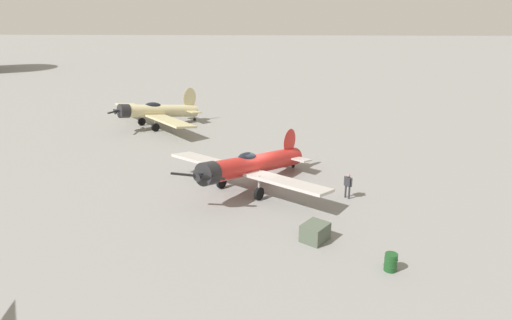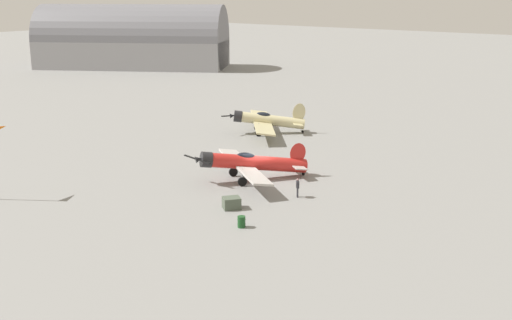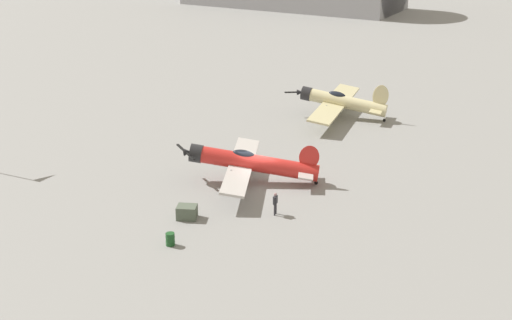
% 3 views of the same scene
% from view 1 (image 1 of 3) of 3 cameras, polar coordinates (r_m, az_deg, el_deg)
% --- Properties ---
extents(ground_plane, '(400.00, 400.00, 0.00)m').
position_cam_1_polar(ground_plane, '(29.32, -0.00, -3.34)').
color(ground_plane, gray).
extents(airplane_foreground, '(9.54, 10.65, 3.16)m').
position_cam_1_polar(airplane_foreground, '(28.38, -0.63, -0.69)').
color(airplane_foreground, red).
rests_on(airplane_foreground, ground_plane).
extents(airplane_mid_apron, '(11.50, 10.46, 3.62)m').
position_cam_1_polar(airplane_mid_apron, '(45.11, -12.75, 6.13)').
color(airplane_mid_apron, beige).
rests_on(airplane_mid_apron, ground_plane).
extents(ground_crew_mechanic, '(0.49, 0.45, 1.59)m').
position_cam_1_polar(ground_crew_mechanic, '(27.65, 11.78, -2.99)').
color(ground_crew_mechanic, '#2D2D33').
rests_on(ground_crew_mechanic, ground_plane).
extents(equipment_crate, '(1.70, 1.65, 0.90)m').
position_cam_1_polar(equipment_crate, '(22.62, 7.62, -9.22)').
color(equipment_crate, '#4C5647').
rests_on(equipment_crate, ground_plane).
extents(fuel_drum, '(0.60, 0.60, 0.82)m').
position_cam_1_polar(fuel_drum, '(20.95, 16.99, -12.49)').
color(fuel_drum, '#19471E').
rests_on(fuel_drum, ground_plane).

